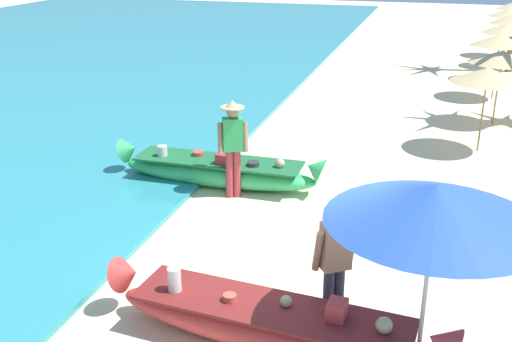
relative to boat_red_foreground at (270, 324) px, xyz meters
The scene contains 12 objects.
ground_plane 1.45m from the boat_red_foreground, 95.46° to the left, with size 80.00×80.00×0.00m, color beige.
boat_red_foreground is the anchor object (origin of this frame).
boat_green_midground 5.12m from the boat_red_foreground, 116.75° to the left, with size 4.24×0.85×0.84m.
person_vendor_hatted 4.59m from the boat_red_foreground, 114.10° to the left, with size 0.58×0.44×1.86m.
person_tourist_customer 1.12m from the boat_red_foreground, 47.38° to the left, with size 0.57×0.49×1.63m.
patio_umbrella_large 2.45m from the boat_red_foreground, ahead, with size 2.28×2.28×2.27m.
parasol_row_0 8.76m from the boat_red_foreground, 72.03° to the left, with size 1.60×1.60×1.91m.
parasol_row_1 11.11m from the boat_red_foreground, 73.53° to the left, with size 1.60×1.60×1.91m.
parasol_row_2 13.84m from the boat_red_foreground, 76.29° to the left, with size 1.60×1.60×1.91m.
parasol_row_3 16.50m from the boat_red_foreground, 77.10° to the left, with size 1.60×1.60×1.91m.
parasol_row_4 19.00m from the boat_red_foreground, 77.73° to the left, with size 1.60×1.60×1.91m.
parasol_row_5 21.19m from the boat_red_foreground, 78.77° to the left, with size 1.60×1.60×1.91m.
Camera 1 is at (1.72, -7.34, 4.61)m, focal length 43.03 mm.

